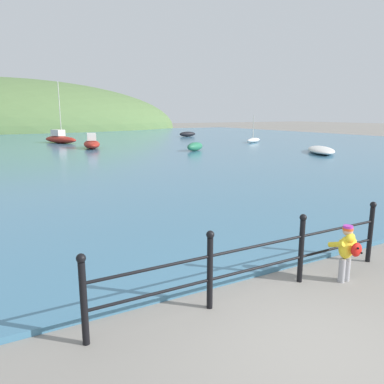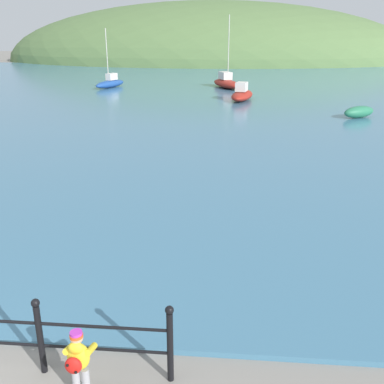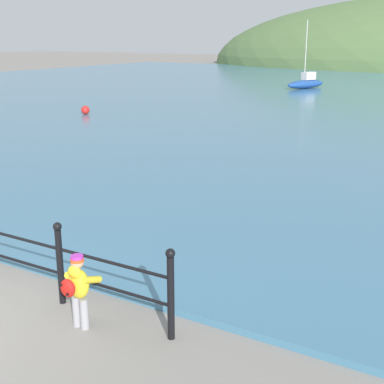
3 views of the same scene
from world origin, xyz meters
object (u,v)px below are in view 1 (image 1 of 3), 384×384
(child_in_coat, at_px, (347,248))
(boat_nearest_quay, at_px, (321,150))
(boat_blue_hull, at_px, (253,140))
(boat_mid_harbor, at_px, (92,143))
(boat_far_right, at_px, (195,147))
(boat_green_fishing, at_px, (60,139))
(boat_white_sailboat, at_px, (187,134))

(child_in_coat, height_order, boat_nearest_quay, child_in_coat)
(boat_blue_hull, distance_m, boat_mid_harbor, 15.31)
(boat_far_right, height_order, boat_blue_hull, boat_blue_hull)
(child_in_coat, distance_m, boat_blue_hull, 30.54)
(boat_blue_hull, bearing_deg, boat_green_fishing, 152.54)
(child_in_coat, bearing_deg, boat_mid_harbor, 84.54)
(boat_mid_harbor, relative_size, boat_green_fishing, 0.68)
(boat_mid_harbor, distance_m, boat_white_sailboat, 17.38)
(boat_nearest_quay, bearing_deg, boat_green_fishing, 127.87)
(boat_white_sailboat, bearing_deg, boat_far_right, -116.80)
(boat_nearest_quay, height_order, boat_white_sailboat, boat_white_sailboat)
(boat_far_right, xyz_separation_m, boat_blue_hull, (8.99, 4.32, -0.08))
(boat_far_right, bearing_deg, child_in_coat, -113.13)
(boat_blue_hull, distance_m, boat_white_sailboat, 11.54)
(boat_blue_hull, relative_size, boat_mid_harbor, 0.69)
(child_in_coat, distance_m, boat_green_fishing, 33.40)
(child_in_coat, relative_size, boat_nearest_quay, 0.20)
(boat_far_right, height_order, boat_green_fishing, boat_green_fishing)
(boat_blue_hull, xyz_separation_m, boat_mid_harbor, (-15.23, 1.53, 0.16))
(boat_green_fishing, bearing_deg, boat_white_sailboat, 10.92)
(boat_blue_hull, bearing_deg, boat_mid_harbor, 174.28)
(boat_blue_hull, xyz_separation_m, boat_green_fishing, (-16.41, 8.53, 0.18))
(boat_white_sailboat, bearing_deg, boat_nearest_quay, -92.51)
(boat_nearest_quay, distance_m, boat_mid_harbor, 17.65)
(boat_blue_hull, bearing_deg, boat_white_sailboat, 94.94)
(boat_far_right, relative_size, boat_nearest_quay, 0.43)
(boat_blue_hull, xyz_separation_m, boat_white_sailboat, (-0.99, 11.50, 0.06))
(boat_blue_hull, bearing_deg, boat_nearest_quay, -100.89)
(boat_mid_harbor, relative_size, boat_white_sailboat, 1.77)
(boat_far_right, distance_m, boat_nearest_quay, 9.10)
(child_in_coat, relative_size, boat_far_right, 0.48)
(boat_far_right, relative_size, boat_mid_harbor, 0.55)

